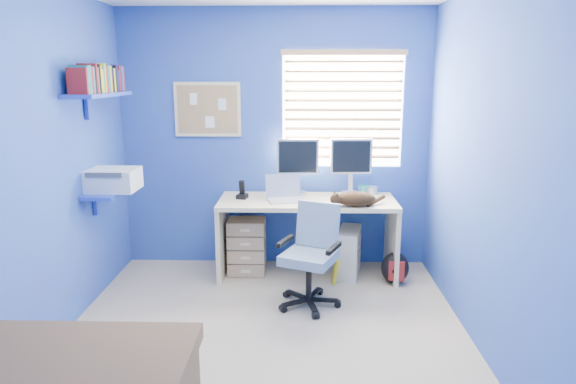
{
  "coord_description": "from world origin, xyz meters",
  "views": [
    {
      "loc": [
        0.25,
        -3.39,
        1.88
      ],
      "look_at": [
        0.15,
        0.65,
        0.95
      ],
      "focal_mm": 32.0,
      "sensor_mm": 36.0,
      "label": 1
    }
  ],
  "objects_px": {
    "cat": "(356,199)",
    "office_chair": "(311,268)",
    "laptop": "(286,189)",
    "tower_pc": "(349,252)",
    "desk": "(307,237)"
  },
  "relations": [
    {
      "from": "cat",
      "to": "office_chair",
      "type": "bearing_deg",
      "value": -151.54
    },
    {
      "from": "laptop",
      "to": "tower_pc",
      "type": "bearing_deg",
      "value": -9.9
    },
    {
      "from": "tower_pc",
      "to": "laptop",
      "type": "bearing_deg",
      "value": -162.95
    },
    {
      "from": "desk",
      "to": "cat",
      "type": "xyz_separation_m",
      "value": [
        0.42,
        -0.23,
        0.43
      ]
    },
    {
      "from": "office_chair",
      "to": "desk",
      "type": "bearing_deg",
      "value": 92.18
    },
    {
      "from": "desk",
      "to": "office_chair",
      "type": "height_order",
      "value": "office_chair"
    },
    {
      "from": "desk",
      "to": "cat",
      "type": "relative_size",
      "value": 4.58
    },
    {
      "from": "desk",
      "to": "laptop",
      "type": "relative_size",
      "value": 4.99
    },
    {
      "from": "cat",
      "to": "laptop",
      "type": "bearing_deg",
      "value": 145.77
    },
    {
      "from": "tower_pc",
      "to": "desk",
      "type": "bearing_deg",
      "value": -167.21
    },
    {
      "from": "desk",
      "to": "office_chair",
      "type": "distance_m",
      "value": 0.65
    },
    {
      "from": "cat",
      "to": "tower_pc",
      "type": "bearing_deg",
      "value": 77.51
    },
    {
      "from": "tower_pc",
      "to": "office_chair",
      "type": "bearing_deg",
      "value": -108.16
    },
    {
      "from": "cat",
      "to": "desk",
      "type": "bearing_deg",
      "value": 133.49
    },
    {
      "from": "desk",
      "to": "laptop",
      "type": "bearing_deg",
      "value": -166.16
    }
  ]
}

